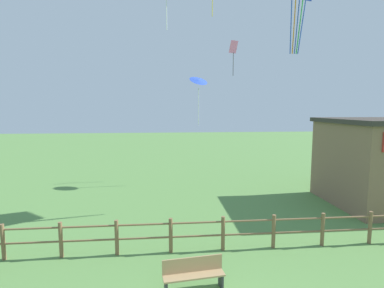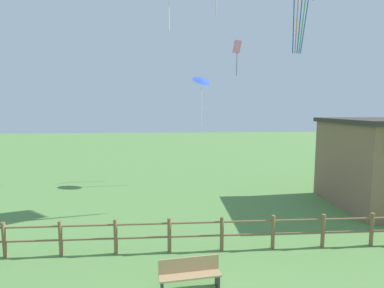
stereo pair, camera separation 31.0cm
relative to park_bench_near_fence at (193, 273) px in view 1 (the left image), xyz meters
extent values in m
cylinder|color=brown|center=(-6.42, 2.34, 0.13)|extent=(0.14, 0.14, 1.29)
cylinder|color=brown|center=(-4.48, 2.34, 0.13)|extent=(0.14, 0.14, 1.29)
cylinder|color=brown|center=(-2.54, 2.34, 0.13)|extent=(0.14, 0.14, 1.29)
cylinder|color=brown|center=(-0.60, 2.34, 0.13)|extent=(0.14, 0.14, 1.29)
cylinder|color=brown|center=(1.34, 2.34, 0.13)|extent=(0.14, 0.14, 1.29)
cylinder|color=brown|center=(3.28, 2.34, 0.13)|extent=(0.14, 0.14, 1.29)
cylinder|color=brown|center=(5.22, 2.34, 0.13)|extent=(0.14, 0.14, 1.29)
cylinder|color=brown|center=(7.16, 2.34, 0.13)|extent=(0.14, 0.14, 1.29)
cylinder|color=brown|center=(0.37, 2.34, 0.59)|extent=(21.35, 0.07, 0.07)
cylinder|color=brown|center=(0.37, 2.34, 0.07)|extent=(21.35, 0.07, 0.07)
cube|color=#9E7F56|center=(0.01, -0.07, -0.05)|extent=(1.83, 0.63, 0.05)
cube|color=#9E7F56|center=(-0.01, 0.11, 0.20)|extent=(1.79, 0.27, 0.45)
cube|color=#2D2D33|center=(-0.80, -0.18, -0.29)|extent=(0.11, 0.36, 0.44)
cube|color=#2D2D33|center=(0.82, 0.03, -0.29)|extent=(0.11, 0.36, 0.44)
cylinder|color=blue|center=(5.80, 7.37, 9.15)|extent=(0.25, 0.46, 3.05)
cylinder|color=orange|center=(5.97, 7.37, 9.15)|extent=(0.16, 0.48, 3.05)
cylinder|color=blue|center=(6.14, 7.38, 9.15)|extent=(0.05, 0.48, 3.05)
cylinder|color=green|center=(6.29, 7.40, 9.15)|extent=(0.16, 0.48, 3.05)
cylinder|color=blue|center=(6.43, 7.43, 9.15)|extent=(0.25, 0.46, 3.05)
cone|color=blue|center=(1.61, 12.70, 6.68)|extent=(1.62, 1.55, 0.72)
cylinder|color=silver|center=(1.61, 12.70, 4.87)|extent=(0.05, 0.05, 2.59)
cylinder|color=white|center=(-0.58, 9.87, 10.38)|extent=(0.05, 0.05, 2.23)
cube|color=pink|center=(4.43, 14.43, 9.31)|extent=(0.72, 0.56, 0.87)
cylinder|color=#4C4C51|center=(4.43, 14.43, 8.07)|extent=(0.05, 0.05, 1.75)
cylinder|color=yellow|center=(2.79, 14.28, 12.51)|extent=(0.05, 0.05, 2.25)
camera|label=1|loc=(-0.81, -8.15, 4.76)|focal=28.00mm
camera|label=2|loc=(-0.50, -8.17, 4.76)|focal=28.00mm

